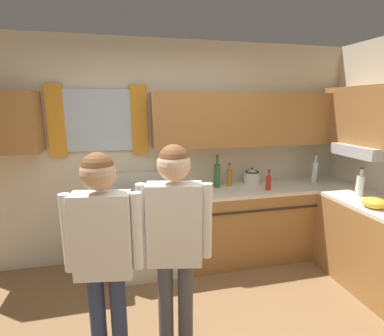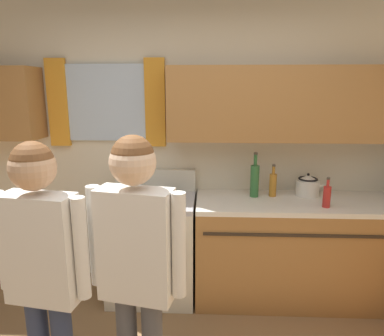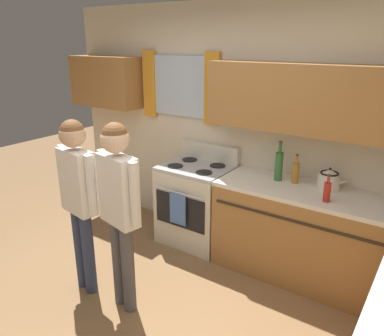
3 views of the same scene
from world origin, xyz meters
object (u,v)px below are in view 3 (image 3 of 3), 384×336
object	(u,v)px
bottle_oil_amber	(296,172)
adult_left	(78,188)
stove_oven	(197,202)
bottle_sauce_red	(327,191)
bottle_wine_green	(279,165)
adult_in_plaid	(119,197)
stovetop_kettle	(329,179)

from	to	relation	value
bottle_oil_amber	adult_left	world-z (taller)	adult_left
stove_oven	bottle_oil_amber	distance (m)	1.20
bottle_sauce_red	stove_oven	bearing A→B (deg)	173.68
bottle_sauce_red	adult_left	distance (m)	2.12
bottle_oil_amber	bottle_sauce_red	distance (m)	0.47
stove_oven	bottle_wine_green	xyz separation A→B (m)	(0.90, 0.10, 0.58)
bottle_sauce_red	bottle_oil_amber	bearing A→B (deg)	143.72
adult_left	bottle_oil_amber	bearing A→B (deg)	46.22
adult_left	adult_in_plaid	distance (m)	0.47
bottle_oil_amber	bottle_sauce_red	bearing A→B (deg)	-36.28
stove_oven	stovetop_kettle	distance (m)	1.47
bottle_wine_green	adult_left	size ratio (longest dim) A/B	0.25
adult_left	adult_in_plaid	xyz separation A→B (m)	(0.47, 0.02, 0.02)
bottle_oil_amber	adult_in_plaid	bearing A→B (deg)	-122.95
bottle_oil_amber	adult_left	xyz separation A→B (m)	(-1.39, -1.45, -0.00)
bottle_wine_green	bottle_sauce_red	xyz separation A→B (m)	(0.54, -0.26, -0.06)
bottle_oil_amber	adult_left	distance (m)	2.01
stove_oven	adult_in_plaid	xyz separation A→B (m)	(0.14, -1.31, 0.56)
bottle_sauce_red	stovetop_kettle	xyz separation A→B (m)	(-0.07, 0.30, 0.00)
bottle_wine_green	adult_left	xyz separation A→B (m)	(-1.23, -1.43, -0.04)
stove_oven	bottle_sauce_red	bearing A→B (deg)	-6.32
adult_left	adult_in_plaid	bearing A→B (deg)	2.96
bottle_wine_green	adult_in_plaid	size ratio (longest dim) A/B	0.24
bottle_sauce_red	adult_left	world-z (taller)	adult_left
stovetop_kettle	adult_left	distance (m)	2.25
stovetop_kettle	bottle_oil_amber	bearing A→B (deg)	-175.86
bottle_sauce_red	stovetop_kettle	bearing A→B (deg)	102.93
bottle_oil_amber	stovetop_kettle	size ratio (longest dim) A/B	1.04
bottle_sauce_red	adult_in_plaid	size ratio (longest dim) A/B	0.15
stove_oven	bottle_wine_green	bearing A→B (deg)	6.29
bottle_oil_amber	adult_left	bearing A→B (deg)	-133.78
bottle_sauce_red	stovetop_kettle	size ratio (longest dim) A/B	0.90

